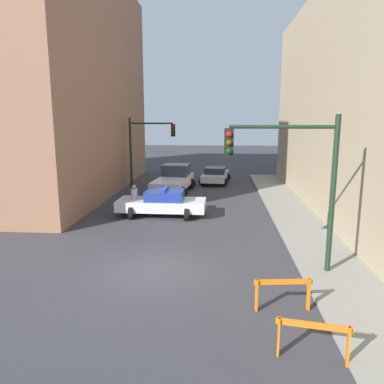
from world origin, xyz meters
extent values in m
plane|color=#38383D|center=(0.00, 0.00, 0.00)|extent=(120.00, 120.00, 0.00)
cube|color=gray|center=(6.20, 0.00, 0.06)|extent=(2.40, 44.00, 0.12)
cube|color=#93664C|center=(-12.00, 14.00, 7.53)|extent=(14.00, 20.00, 15.05)
cylinder|color=black|center=(5.90, 0.26, 2.72)|extent=(0.18, 0.18, 5.20)
cylinder|color=black|center=(4.20, 0.26, 4.92)|extent=(3.40, 0.12, 0.12)
cube|color=black|center=(2.50, 0.26, 4.42)|extent=(0.30, 0.22, 0.90)
sphere|color=red|center=(2.50, 0.11, 4.69)|extent=(0.18, 0.18, 0.18)
sphere|color=#4C3D0C|center=(2.50, 0.11, 4.42)|extent=(0.18, 0.18, 0.18)
sphere|color=#0C4219|center=(2.50, 0.11, 4.15)|extent=(0.18, 0.18, 0.18)
cylinder|color=black|center=(-4.40, 15.54, 2.60)|extent=(0.18, 0.18, 5.20)
cylinder|color=black|center=(-2.80, 15.54, 4.80)|extent=(3.20, 0.12, 0.12)
cube|color=black|center=(-1.20, 15.54, 4.30)|extent=(0.30, 0.22, 0.90)
sphere|color=red|center=(-1.20, 15.39, 4.57)|extent=(0.18, 0.18, 0.18)
sphere|color=#4C3D0C|center=(-1.20, 15.39, 4.30)|extent=(0.18, 0.18, 0.18)
sphere|color=#0C4219|center=(-1.20, 15.39, 4.03)|extent=(0.18, 0.18, 0.18)
cube|color=white|center=(-0.87, 7.45, 0.60)|extent=(4.73, 1.93, 0.55)
cube|color=navy|center=(-0.68, 7.45, 1.14)|extent=(2.00, 1.66, 0.52)
cylinder|color=black|center=(-2.34, 6.63, 0.33)|extent=(0.23, 0.66, 0.66)
cylinder|color=black|center=(-2.31, 8.33, 0.33)|extent=(0.23, 0.66, 0.66)
cylinder|color=black|center=(0.57, 6.58, 0.33)|extent=(0.23, 0.66, 0.66)
cylinder|color=black|center=(0.60, 8.28, 0.33)|extent=(0.23, 0.66, 0.66)
cube|color=#2633BF|center=(-0.68, 7.45, 1.46)|extent=(0.22, 1.39, 0.12)
cube|color=silver|center=(-1.01, 13.66, 0.75)|extent=(2.55, 5.58, 0.70)
cube|color=#2D333D|center=(-0.90, 14.74, 1.50)|extent=(2.01, 1.91, 0.80)
cylinder|color=black|center=(-1.75, 15.42, 0.40)|extent=(0.82, 0.34, 0.80)
cylinder|color=black|center=(0.08, 15.23, 0.40)|extent=(0.82, 0.34, 0.80)
cylinder|color=black|center=(-2.10, 12.09, 0.40)|extent=(0.82, 0.34, 0.80)
cylinder|color=black|center=(-0.27, 11.90, 0.40)|extent=(0.82, 0.34, 0.80)
cube|color=silver|center=(1.89, 18.00, 0.57)|extent=(2.24, 4.46, 0.52)
cube|color=#232833|center=(1.87, 17.83, 1.07)|extent=(1.76, 1.96, 0.48)
cylinder|color=black|center=(1.21, 19.41, 0.31)|extent=(0.64, 0.28, 0.62)
cylinder|color=black|center=(2.85, 19.24, 0.31)|extent=(0.64, 0.28, 0.62)
cylinder|color=black|center=(0.93, 16.76, 0.31)|extent=(0.64, 0.28, 0.62)
cylinder|color=black|center=(2.58, 16.59, 0.31)|extent=(0.64, 0.28, 0.62)
cylinder|color=#474C66|center=(-2.37, 7.58, 0.41)|extent=(0.40, 0.40, 0.82)
cylinder|color=#B2B2B7|center=(-2.37, 7.58, 1.13)|extent=(0.51, 0.51, 0.62)
sphere|color=tan|center=(-2.37, 7.58, 1.55)|extent=(0.31, 0.31, 0.22)
cube|color=orange|center=(4.27, -4.49, 0.83)|extent=(1.58, 0.34, 0.14)
cube|color=orange|center=(3.56, -4.36, 0.45)|extent=(0.08, 0.17, 0.90)
cube|color=orange|center=(4.98, -4.62, 0.45)|extent=(0.08, 0.17, 0.90)
cube|color=orange|center=(3.98, -2.34, 0.83)|extent=(1.60, 0.23, 0.14)
cube|color=orange|center=(3.26, -2.42, 0.45)|extent=(0.07, 0.16, 0.90)
cube|color=orange|center=(4.70, -2.26, 0.45)|extent=(0.07, 0.16, 0.90)
camera|label=1|loc=(2.20, -11.97, 5.20)|focal=35.00mm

